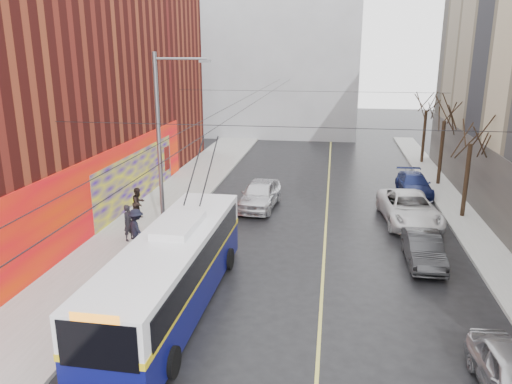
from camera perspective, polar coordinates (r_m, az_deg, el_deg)
sidewalk_left at (r=27.30m, az=-12.46°, el=-3.69°), size 4.00×60.00×0.15m
sidewalk_right at (r=26.57m, az=24.38°, el=-5.34°), size 2.00×60.00×0.15m
lane_line at (r=27.44m, az=8.01°, el=-3.51°), size 0.12×50.00×0.01m
building_left at (r=31.40m, az=-25.87°, el=10.60°), size 12.11×36.00×14.00m
building_far at (r=57.39m, az=1.21°, el=15.92°), size 20.50×12.10×18.00m
streetlight_pole at (r=23.62m, az=-10.65°, el=5.36°), size 2.65×0.60×9.00m
catenary_wires at (r=27.14m, az=-0.12°, el=9.97°), size 18.00×60.00×0.22m
tree_near at (r=29.13m, az=23.49°, el=6.56°), size 3.20×3.20×6.40m
tree_mid at (r=35.86m, az=20.84°, el=8.82°), size 3.20×3.20×6.68m
tree_far at (r=42.71m, az=18.98°, el=9.84°), size 3.20×3.20×6.57m
puddle at (r=16.63m, az=-14.68°, el=-17.72°), size 2.50×3.45×0.01m
pigeons_flying at (r=22.51m, az=-0.58°, el=10.60°), size 4.58×2.13×0.61m
trolleybus at (r=18.19m, az=-9.53°, el=-8.92°), size 2.82×11.46×5.40m
parked_car_b at (r=23.17m, az=18.59°, el=-6.20°), size 1.45×4.10×1.35m
parked_car_c at (r=28.24m, az=17.08°, el=-1.78°), size 3.24×6.10×1.63m
parked_car_d at (r=33.92m, az=17.60°, el=0.86°), size 2.07×4.71×1.34m
following_car at (r=29.53m, az=0.44°, el=-0.25°), size 2.34×5.02×1.66m
pedestrian_a at (r=24.86m, az=-14.34°, el=-3.42°), size 0.63×0.76×1.79m
pedestrian_b at (r=27.90m, az=-13.28°, el=-1.26°), size 0.93×1.03×1.75m
pedestrian_c at (r=23.77m, az=-13.50°, el=-4.11°), size 1.38×1.36×1.91m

